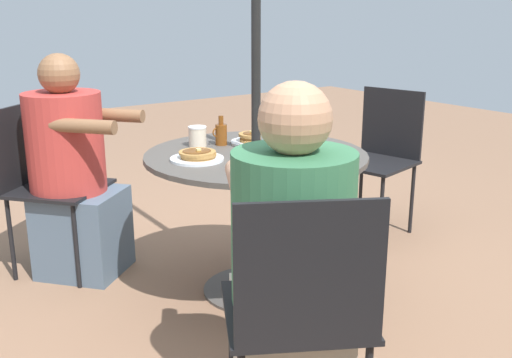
# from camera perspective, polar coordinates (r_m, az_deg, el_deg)

# --- Properties ---
(ground_plane) EXTENTS (12.00, 12.00, 0.00)m
(ground_plane) POSITION_cam_1_polar(r_m,az_deg,el_deg) (3.15, 0.00, -10.54)
(ground_plane) COLOR #8C664C
(patio_table) EXTENTS (1.08, 1.08, 0.73)m
(patio_table) POSITION_cam_1_polar(r_m,az_deg,el_deg) (2.93, 0.00, -0.39)
(patio_table) COLOR #4C4742
(patio_table) RESTS_ON ground
(umbrella_pole) EXTENTS (0.04, 0.04, 2.49)m
(umbrella_pole) POSITION_cam_1_polar(r_m,az_deg,el_deg) (2.82, 0.00, 12.71)
(umbrella_pole) COLOR black
(umbrella_pole) RESTS_ON ground
(patio_chair_north) EXTENTS (0.61, 0.61, 0.91)m
(patio_chair_north) POSITION_cam_1_polar(r_m,az_deg,el_deg) (1.86, 4.26, -12.03)
(patio_chair_north) COLOR black
(patio_chair_north) RESTS_ON ground
(diner_north) EXTENTS (0.56, 0.60, 1.20)m
(diner_north) POSITION_cam_1_polar(r_m,az_deg,el_deg) (2.02, 3.31, -9.49)
(diner_north) COLOR beige
(diner_north) RESTS_ON ground
(patio_chair_east) EXTENTS (0.54, 0.54, 0.91)m
(patio_chair_east) POSITION_cam_1_polar(r_m,az_deg,el_deg) (3.88, 11.75, 2.63)
(patio_chair_east) COLOR black
(patio_chair_east) RESTS_ON ground
(patio_chair_south) EXTENTS (0.63, 0.63, 0.91)m
(patio_chair_south) POSITION_cam_1_polar(r_m,az_deg,el_deg) (3.42, -19.58, 0.24)
(patio_chair_south) COLOR black
(patio_chair_south) RESTS_ON ground
(diner_south) EXTENTS (0.63, 0.65, 1.19)m
(diner_south) POSITION_cam_1_polar(r_m,az_deg,el_deg) (3.33, -17.00, 0.07)
(diner_south) COLOR slate
(diner_south) RESTS_ON ground
(pancake_plate_a) EXTENTS (0.25, 0.25, 0.05)m
(pancake_plate_a) POSITION_cam_1_polar(r_m,az_deg,el_deg) (2.98, 5.64, 3.05)
(pancake_plate_a) COLOR white
(pancake_plate_a) RESTS_ON patio_table
(pancake_plate_b) EXTENTS (0.25, 0.25, 0.07)m
(pancake_plate_b) POSITION_cam_1_polar(r_m,az_deg,el_deg) (2.60, 4.51, 1.52)
(pancake_plate_b) COLOR white
(pancake_plate_b) RESTS_ON patio_table
(pancake_plate_c) EXTENTS (0.25, 0.25, 0.06)m
(pancake_plate_c) POSITION_cam_1_polar(r_m,az_deg,el_deg) (2.77, -5.60, 2.16)
(pancake_plate_c) COLOR white
(pancake_plate_c) RESTS_ON patio_table
(pancake_plate_d) EXTENTS (0.25, 0.25, 0.07)m
(pancake_plate_d) POSITION_cam_1_polar(r_m,az_deg,el_deg) (3.10, -0.14, 3.82)
(pancake_plate_d) COLOR white
(pancake_plate_d) RESTS_ON patio_table
(syrup_bottle) EXTENTS (0.08, 0.06, 0.15)m
(syrup_bottle) POSITION_cam_1_polar(r_m,az_deg,el_deg) (3.07, -3.35, 4.33)
(syrup_bottle) COLOR brown
(syrup_bottle) RESTS_ON patio_table
(coffee_cup) EXTENTS (0.09, 0.09, 0.10)m
(coffee_cup) POSITION_cam_1_polar(r_m,az_deg,el_deg) (3.04, -5.59, 4.06)
(coffee_cup) COLOR beige
(coffee_cup) RESTS_ON patio_table
(drinking_glass_a) EXTENTS (0.08, 0.08, 0.10)m
(drinking_glass_a) POSITION_cam_1_polar(r_m,az_deg,el_deg) (3.31, 2.66, 5.09)
(drinking_glass_a) COLOR silver
(drinking_glass_a) RESTS_ON patio_table
(drinking_glass_b) EXTENTS (0.08, 0.08, 0.12)m
(drinking_glass_b) POSITION_cam_1_polar(r_m,az_deg,el_deg) (2.76, 1.29, 3.05)
(drinking_glass_b) COLOR silver
(drinking_glass_b) RESTS_ON patio_table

